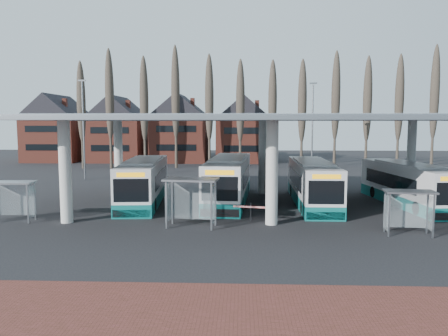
{
  "coord_description": "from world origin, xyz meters",
  "views": [
    {
      "loc": [
        -1.72,
        -22.33,
        5.87
      ],
      "look_at": [
        -2.92,
        7.0,
        2.79
      ],
      "focal_mm": 35.0,
      "sensor_mm": 36.0,
      "label": 1
    }
  ],
  "objects_px": {
    "bus_3": "(406,185)",
    "shelter_0": "(13,192)",
    "shelter_2": "(408,202)",
    "bus_2": "(312,183)",
    "bus_1": "(229,180)",
    "shelter_1": "(192,191)",
    "bus_0": "(144,182)"
  },
  "relations": [
    {
      "from": "bus_3",
      "to": "shelter_0",
      "type": "height_order",
      "value": "bus_3"
    },
    {
      "from": "bus_3",
      "to": "shelter_2",
      "type": "bearing_deg",
      "value": -116.74
    },
    {
      "from": "bus_3",
      "to": "bus_2",
      "type": "bearing_deg",
      "value": 172.64
    },
    {
      "from": "bus_1",
      "to": "shelter_0",
      "type": "relative_size",
      "value": 4.57
    },
    {
      "from": "bus_2",
      "to": "bus_3",
      "type": "bearing_deg",
      "value": 0.46
    },
    {
      "from": "bus_3",
      "to": "shelter_0",
      "type": "bearing_deg",
      "value": -172.93
    },
    {
      "from": "bus_2",
      "to": "shelter_2",
      "type": "relative_size",
      "value": 4.31
    },
    {
      "from": "shelter_0",
      "to": "shelter_1",
      "type": "height_order",
      "value": "shelter_1"
    },
    {
      "from": "bus_0",
      "to": "bus_1",
      "type": "distance_m",
      "value": 6.27
    },
    {
      "from": "bus_1",
      "to": "shelter_0",
      "type": "distance_m",
      "value": 14.53
    },
    {
      "from": "shelter_2",
      "to": "bus_3",
      "type": "bearing_deg",
      "value": 75.75
    },
    {
      "from": "bus_2",
      "to": "shelter_0",
      "type": "xyz_separation_m",
      "value": [
        -18.66,
        -6.38,
        0.26
      ]
    },
    {
      "from": "bus_2",
      "to": "bus_3",
      "type": "distance_m",
      "value": 6.69
    },
    {
      "from": "bus_1",
      "to": "shelter_1",
      "type": "distance_m",
      "value": 8.32
    },
    {
      "from": "bus_1",
      "to": "shelter_1",
      "type": "height_order",
      "value": "bus_1"
    },
    {
      "from": "bus_2",
      "to": "shelter_0",
      "type": "distance_m",
      "value": 19.72
    },
    {
      "from": "bus_1",
      "to": "bus_3",
      "type": "height_order",
      "value": "bus_1"
    },
    {
      "from": "shelter_1",
      "to": "shelter_0",
      "type": "bearing_deg",
      "value": -177.46
    },
    {
      "from": "bus_0",
      "to": "shelter_2",
      "type": "relative_size",
      "value": 4.41
    },
    {
      "from": "bus_2",
      "to": "bus_1",
      "type": "bearing_deg",
      "value": 173.2
    },
    {
      "from": "bus_2",
      "to": "shelter_0",
      "type": "height_order",
      "value": "bus_2"
    },
    {
      "from": "bus_0",
      "to": "shelter_0",
      "type": "relative_size",
      "value": 4.38
    },
    {
      "from": "bus_1",
      "to": "shelter_2",
      "type": "relative_size",
      "value": 4.61
    },
    {
      "from": "bus_0",
      "to": "bus_2",
      "type": "xyz_separation_m",
      "value": [
        12.28,
        -0.21,
        -0.02
      ]
    },
    {
      "from": "shelter_0",
      "to": "shelter_2",
      "type": "distance_m",
      "value": 22.39
    },
    {
      "from": "bus_3",
      "to": "shelter_0",
      "type": "distance_m",
      "value": 26.13
    },
    {
      "from": "bus_3",
      "to": "shelter_0",
      "type": "xyz_separation_m",
      "value": [
        -25.35,
        -6.33,
        0.32
      ]
    },
    {
      "from": "bus_1",
      "to": "bus_3",
      "type": "xyz_separation_m",
      "value": [
        12.73,
        -0.86,
        -0.15
      ]
    },
    {
      "from": "bus_1",
      "to": "bus_3",
      "type": "relative_size",
      "value": 1.1
    },
    {
      "from": "bus_0",
      "to": "bus_1",
      "type": "relative_size",
      "value": 0.96
    },
    {
      "from": "bus_3",
      "to": "shelter_1",
      "type": "distance_m",
      "value": 16.3
    },
    {
      "from": "bus_1",
      "to": "bus_2",
      "type": "bearing_deg",
      "value": -3.98
    }
  ]
}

